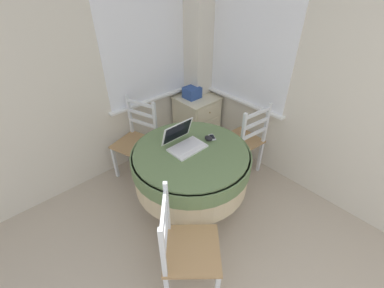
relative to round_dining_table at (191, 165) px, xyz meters
The scene contains 10 objects.
corner_room_shell 0.77m from the round_dining_table, ahead, with size 4.45×5.06×2.55m.
round_dining_table is the anchor object (origin of this frame).
laptop 0.24m from the round_dining_table, 90.05° to the left, with size 0.35×0.30×0.23m.
computer_mouse 0.32m from the round_dining_table, ahead, with size 0.06×0.09×0.05m.
cell_phone 0.36m from the round_dining_table, ahead, with size 0.10×0.12×0.01m.
dining_chair_near_back_window 0.85m from the round_dining_table, 96.72° to the left, with size 0.53×0.54×0.95m.
dining_chair_near_right_window 0.84m from the round_dining_table, ahead, with size 0.47×0.46×0.95m.
dining_chair_camera_near 0.85m from the round_dining_table, 134.94° to the right, with size 0.60×0.60×0.95m.
corner_cabinet 1.24m from the round_dining_table, 44.00° to the left, with size 0.51×0.51×0.71m.
storage_box 1.24m from the round_dining_table, 47.18° to the left, with size 0.20×0.18×0.14m.
Camera 1 is at (-0.28, 0.63, 2.19)m, focal length 24.00 mm.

